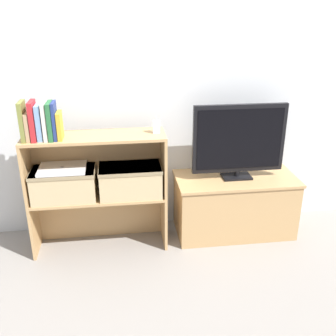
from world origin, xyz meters
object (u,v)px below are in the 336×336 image
at_px(book_olive, 23,121).
at_px(storage_basket_left, 64,183).
at_px(tv_stand, 234,204).
at_px(tv, 239,140).
at_px(book_navy, 55,121).
at_px(laptop, 62,168).
at_px(book_skyblue, 39,122).
at_px(book_forest, 50,121).
at_px(book_tan, 29,127).
at_px(baby_monitor, 156,127).
at_px(storage_basket_right, 130,179).
at_px(book_mustard, 60,126).
at_px(book_ivory, 45,121).
at_px(book_crimson, 33,121).

relative_size(book_olive, storage_basket_left, 0.58).
bearing_deg(tv_stand, tv, -90.00).
relative_size(tv, book_navy, 2.80).
xyz_separation_m(book_olive, laptop, (0.21, 0.03, -0.35)).
bearing_deg(book_skyblue, storage_basket_left, 15.56).
bearing_deg(tv_stand, book_skyblue, -175.48).
bearing_deg(tv, book_forest, -175.31).
distance_m(tv_stand, book_tan, 1.64).
distance_m(book_olive, book_skyblue, 0.10).
distance_m(tv, baby_monitor, 0.64).
height_order(tv_stand, storage_basket_right, storage_basket_right).
bearing_deg(baby_monitor, laptop, -178.70).
bearing_deg(laptop, book_mustard, -58.02).
distance_m(book_mustard, storage_basket_right, 0.62).
bearing_deg(tv_stand, laptop, -176.43).
relative_size(book_ivory, book_navy, 1.01).
xyz_separation_m(book_skyblue, book_ivory, (0.04, 0.00, 0.01)).
xyz_separation_m(book_navy, baby_monitor, (0.67, 0.04, -0.08)).
bearing_deg(book_ivory, storage_basket_left, 23.25).
height_order(tv, baby_monitor, tv).
bearing_deg(tv, book_olive, -175.85).
xyz_separation_m(book_olive, book_navy, (0.20, 0.00, -0.00)).
relative_size(storage_basket_left, laptop, 1.38).
height_order(book_olive, storage_basket_left, book_olive).
height_order(book_ivory, book_mustard, book_ivory).
relative_size(tv_stand, storage_basket_left, 2.09).
bearing_deg(storage_basket_left, book_olive, -171.86).
xyz_separation_m(storage_basket_right, laptop, (-0.47, 0.00, 0.11)).
bearing_deg(storage_basket_left, book_navy, -107.67).
bearing_deg(book_crimson, book_olive, 180.00).
height_order(book_skyblue, book_mustard, book_skyblue).
relative_size(book_crimson, book_forest, 1.04).
bearing_deg(tv_stand, book_forest, -175.24).
bearing_deg(tv, book_skyblue, -175.54).
bearing_deg(book_skyblue, tv, 4.46).
bearing_deg(tv_stand, book_ivory, -175.35).
bearing_deg(tv_stand, baby_monitor, -174.04).
bearing_deg(tv, baby_monitor, -174.18).
relative_size(book_ivory, storage_basket_right, 0.57).
relative_size(book_ivory, book_mustard, 1.38).
xyz_separation_m(book_mustard, storage_basket_right, (0.45, 0.03, -0.43)).
bearing_deg(book_tan, baby_monitor, 3.06).
relative_size(book_ivory, storage_basket_left, 0.57).
height_order(book_tan, storage_basket_left, book_tan).
relative_size(tv, book_olive, 2.71).
bearing_deg(book_tan, book_crimson, 0.00).
xyz_separation_m(book_navy, book_mustard, (0.03, 0.00, -0.03)).
xyz_separation_m(book_skyblue, book_navy, (0.10, 0.00, 0.01)).
bearing_deg(book_forest, book_tan, 180.00).
xyz_separation_m(book_forest, laptop, (0.04, 0.03, -0.35)).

